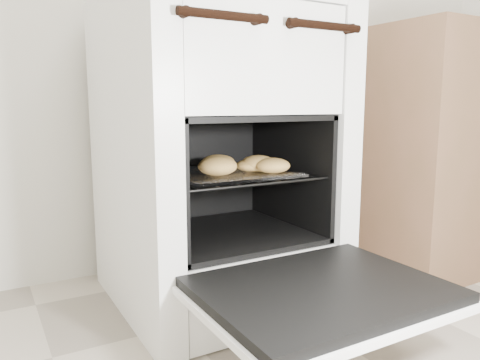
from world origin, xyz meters
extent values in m
cube|color=white|center=(-0.15, 1.18, 0.46)|extent=(0.60, 0.64, 0.92)
cylinder|color=black|center=(-0.29, 0.84, 0.80)|extent=(0.22, 0.02, 0.02)
cylinder|color=black|center=(-0.01, 0.84, 0.80)|extent=(0.22, 0.02, 0.02)
cube|color=black|center=(-0.15, 0.66, 0.21)|extent=(0.52, 0.40, 0.02)
cube|color=white|center=(-0.15, 0.66, 0.19)|extent=(0.54, 0.42, 0.02)
cylinder|color=black|center=(-0.37, 1.10, 0.41)|extent=(0.01, 0.42, 0.01)
cylinder|color=black|center=(0.06, 1.10, 0.41)|extent=(0.01, 0.42, 0.01)
cylinder|color=black|center=(-0.15, 0.90, 0.41)|extent=(0.43, 0.01, 0.01)
cylinder|color=black|center=(-0.15, 1.30, 0.41)|extent=(0.43, 0.01, 0.01)
cylinder|color=black|center=(-0.33, 1.10, 0.41)|extent=(0.01, 0.40, 0.01)
cylinder|color=black|center=(-0.27, 1.10, 0.41)|extent=(0.01, 0.40, 0.01)
cylinder|color=black|center=(-0.21, 1.10, 0.41)|extent=(0.01, 0.40, 0.01)
cylinder|color=black|center=(-0.15, 1.10, 0.41)|extent=(0.01, 0.40, 0.01)
cylinder|color=black|center=(-0.09, 1.10, 0.41)|extent=(0.01, 0.40, 0.01)
cylinder|color=black|center=(-0.03, 1.10, 0.41)|extent=(0.01, 0.40, 0.01)
cylinder|color=black|center=(0.03, 1.10, 0.41)|extent=(0.01, 0.40, 0.01)
cube|color=silver|center=(-0.15, 1.08, 0.41)|extent=(0.34, 0.30, 0.01)
ellipsoid|color=tan|center=(-0.10, 1.05, 0.44)|extent=(0.10, 0.10, 0.04)
ellipsoid|color=tan|center=(-0.08, 1.04, 0.44)|extent=(0.14, 0.14, 0.05)
ellipsoid|color=tan|center=(-0.15, 1.15, 0.44)|extent=(0.14, 0.14, 0.04)
ellipsoid|color=tan|center=(-0.22, 1.03, 0.44)|extent=(0.12, 0.12, 0.05)
ellipsoid|color=tan|center=(-0.06, 0.99, 0.44)|extent=(0.13, 0.13, 0.04)
cube|color=brown|center=(0.86, 1.12, 0.44)|extent=(0.88, 0.60, 0.88)
camera|label=1|loc=(-0.79, -0.10, 0.61)|focal=35.00mm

